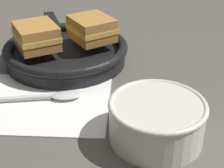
# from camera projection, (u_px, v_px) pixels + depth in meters

# --- Properties ---
(ground_plane) EXTENTS (4.00, 4.00, 0.00)m
(ground_plane) POSITION_uv_depth(u_px,v_px,m) (87.00, 103.00, 0.57)
(ground_plane) COLOR #56514C
(napkin) EXTENTS (0.24, 0.21, 0.00)m
(napkin) POSITION_uv_depth(u_px,v_px,m) (45.00, 102.00, 0.57)
(napkin) COLOR white
(napkin) RESTS_ON ground_plane
(soup_bowl) EXTENTS (0.14, 0.14, 0.06)m
(soup_bowl) POSITION_uv_depth(u_px,v_px,m) (157.00, 118.00, 0.48)
(soup_bowl) COLOR silver
(soup_bowl) RESTS_ON ground_plane
(spoon) EXTENTS (0.16, 0.06, 0.01)m
(spoon) POSITION_uv_depth(u_px,v_px,m) (53.00, 96.00, 0.58)
(spoon) COLOR silver
(spoon) RESTS_ON napkin
(skillet) EXTENTS (0.25, 0.33, 0.04)m
(skillet) POSITION_uv_depth(u_px,v_px,m) (66.00, 52.00, 0.70)
(skillet) COLOR black
(skillet) RESTS_ON ground_plane
(sandwich_near_left) EXTENTS (0.11, 0.12, 0.05)m
(sandwich_near_left) POSITION_uv_depth(u_px,v_px,m) (36.00, 36.00, 0.66)
(sandwich_near_left) COLOR #B27A38
(sandwich_near_left) RESTS_ON skillet
(sandwich_near_right) EXTENTS (0.12, 0.12, 0.05)m
(sandwich_near_right) POSITION_uv_depth(u_px,v_px,m) (92.00, 29.00, 0.70)
(sandwich_near_right) COLOR #B27A38
(sandwich_near_right) RESTS_ON skillet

